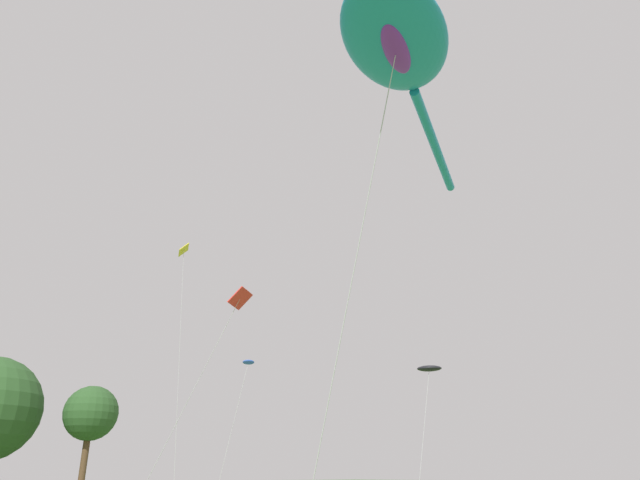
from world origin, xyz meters
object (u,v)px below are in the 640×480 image
at_px(small_kite_diamond_red, 235,308).
at_px(small_kite_stunt_black, 429,369).
at_px(big_show_kite, 398,47).
at_px(tree_pine_center, 91,414).
at_px(small_kite_delta_white, 247,366).
at_px(small_kite_box_yellow, 183,265).

bearing_deg(small_kite_diamond_red, small_kite_stunt_black, -119.21).
distance_m(big_show_kite, small_kite_diamond_red, 10.73).
relative_size(big_show_kite, small_kite_diamond_red, 1.55).
bearing_deg(small_kite_stunt_black, big_show_kite, 90.20).
height_order(big_show_kite, tree_pine_center, big_show_kite).
distance_m(big_show_kite, small_kite_stunt_black, 17.84).
xyz_separation_m(big_show_kite, tree_pine_center, (9.01, 38.67, -6.01)).
relative_size(small_kite_delta_white, small_kite_diamond_red, 0.91).
relative_size(small_kite_box_yellow, small_kite_diamond_red, 1.85).
bearing_deg(tree_pine_center, small_kite_stunt_black, -80.57).
distance_m(big_show_kite, tree_pine_center, 40.16).
bearing_deg(tree_pine_center, small_kite_delta_white, -92.59).
distance_m(small_kite_delta_white, small_kite_diamond_red, 9.82).
height_order(big_show_kite, small_kite_box_yellow, small_kite_box_yellow).
xyz_separation_m(small_kite_box_yellow, small_kite_diamond_red, (-4.95, -13.07, -6.27)).
xyz_separation_m(small_kite_stunt_black, tree_pine_center, (-4.78, 28.80, -0.49)).
relative_size(big_show_kite, small_kite_box_yellow, 0.84).
height_order(small_kite_box_yellow, small_kite_diamond_red, small_kite_box_yellow).
relative_size(small_kite_stunt_black, small_kite_delta_white, 0.93).
xyz_separation_m(small_kite_stunt_black, small_kite_diamond_red, (-11.94, -0.43, 0.77)).
bearing_deg(small_kite_box_yellow, tree_pine_center, -86.69).
bearing_deg(small_kite_delta_white, small_kite_diamond_red, -102.13).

